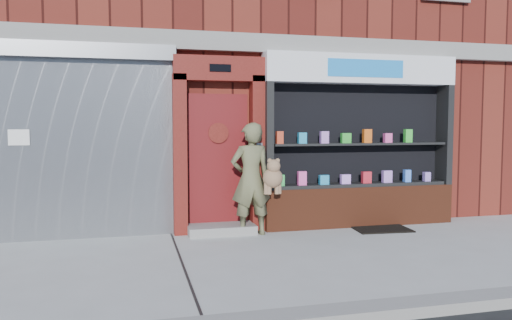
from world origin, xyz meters
name	(u,v)px	position (x,y,z in m)	size (l,w,h in m)	color
ground	(298,258)	(0.00, 0.00, 0.00)	(80.00, 80.00, 0.00)	#9E9E99
curb	(374,312)	(0.00, -2.15, 0.06)	(60.00, 0.30, 0.12)	gray
building	(220,34)	(0.00, 5.99, 4.00)	(12.00, 8.16, 8.00)	#4E1711
shutter_bay	(75,129)	(-3.00, 1.93, 1.72)	(3.10, 0.30, 3.04)	gray
red_door_bay	(219,145)	(-0.75, 1.86, 1.46)	(1.52, 0.58, 2.90)	#4E110D
pharmacy_bay	(359,148)	(1.75, 1.81, 1.37)	(3.50, 0.41, 3.00)	maroon
woman	(253,179)	(-0.27, 1.50, 0.92)	(0.83, 0.58, 1.82)	brown
doormat	(381,229)	(1.96, 1.36, 0.01)	(0.93, 0.65, 0.02)	black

